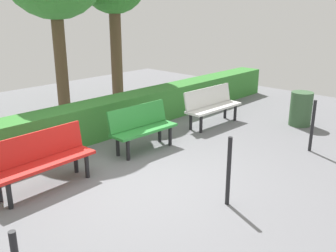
# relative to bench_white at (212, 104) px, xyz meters

# --- Properties ---
(ground_plane) EXTENTS (16.00, 16.00, 0.00)m
(ground_plane) POSITION_rel_bench_white_xyz_m (3.26, 0.96, -0.48)
(ground_plane) COLOR slate
(bench_white) EXTENTS (1.59, 0.52, 0.86)m
(bench_white) POSITION_rel_bench_white_xyz_m (0.00, 0.00, 0.00)
(bench_white) COLOR white
(bench_white) RESTS_ON ground_plane
(bench_green) EXTENTS (1.39, 0.52, 0.86)m
(bench_green) POSITION_rel_bench_white_xyz_m (2.22, 0.00, -0.00)
(bench_green) COLOR #2D8C38
(bench_green) RESTS_ON ground_plane
(bench_red) EXTENTS (1.62, 0.50, 0.86)m
(bench_red) POSITION_rel_bench_white_xyz_m (4.35, 0.06, 0.00)
(bench_red) COLOR red
(bench_red) RESTS_ON ground_plane
(hedge_row) EXTENTS (11.96, 0.64, 0.76)m
(hedge_row) POSITION_rel_bench_white_xyz_m (2.27, -1.24, -0.10)
(hedge_row) COLOR #387F33
(hedge_row) RESTS_ON ground_plane
(railing_post_near) EXTENTS (0.06, 0.06, 1.00)m
(railing_post_near) POSITION_rel_bench_white_xyz_m (0.08, 2.41, 0.02)
(railing_post_near) COLOR black
(railing_post_near) RESTS_ON ground_plane
(railing_post_mid) EXTENTS (0.06, 0.06, 1.00)m
(railing_post_mid) POSITION_rel_bench_white_xyz_m (2.86, 2.41, 0.02)
(railing_post_mid) COLOR black
(railing_post_mid) RESTS_ON ground_plane
(trash_bin) EXTENTS (0.49, 0.49, 0.79)m
(trash_bin) POSITION_rel_bench_white_xyz_m (-1.36, 1.55, -0.09)
(trash_bin) COLOR #385938
(trash_bin) RESTS_ON ground_plane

